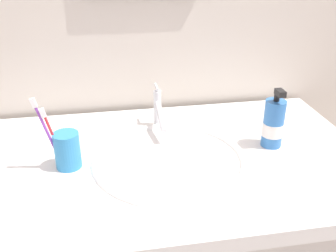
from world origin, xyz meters
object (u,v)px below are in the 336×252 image
(toothbrush_cup, at_px, (68,150))
(toothbrush_red, at_px, (52,134))
(toothbrush_purple, at_px, (46,130))
(faucet, at_px, (159,111))
(soap_dispenser, at_px, (273,124))

(toothbrush_cup, height_order, toothbrush_red, toothbrush_red)
(toothbrush_cup, distance_m, toothbrush_purple, 0.08)
(toothbrush_cup, bearing_deg, faucet, 33.10)
(toothbrush_red, bearing_deg, toothbrush_purple, -175.65)
(faucet, relative_size, toothbrush_red, 1.03)
(toothbrush_cup, height_order, toothbrush_purple, toothbrush_purple)
(soap_dispenser, bearing_deg, toothbrush_red, -178.08)
(soap_dispenser, bearing_deg, faucet, 151.89)
(toothbrush_cup, bearing_deg, toothbrush_purple, -168.02)
(toothbrush_red, bearing_deg, toothbrush_cup, 14.75)
(toothbrush_purple, relative_size, toothbrush_red, 1.16)
(faucet, height_order, toothbrush_purple, toothbrush_purple)
(faucet, xyz_separation_m, soap_dispenser, (0.30, -0.16, 0.01))
(toothbrush_cup, xyz_separation_m, toothbrush_red, (-0.03, -0.01, 0.05))
(toothbrush_purple, height_order, toothbrush_red, toothbrush_purple)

